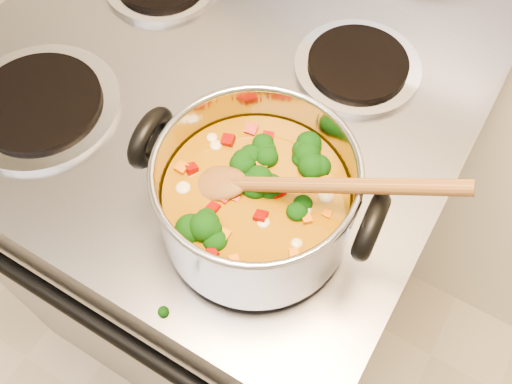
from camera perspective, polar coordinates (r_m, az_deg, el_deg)
electric_range at (r=1.21m, az=-3.58°, el=-3.57°), size 0.74×0.67×1.08m
stockpot at (r=0.64m, az=-0.01°, el=-0.75°), size 0.28×0.22×0.14m
wooden_spoon at (r=0.60m, az=1.86°, el=0.74°), size 0.29×0.12×0.12m
cooktop_crumbs at (r=0.73m, az=2.39°, el=1.14°), size 0.27×0.26×0.01m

